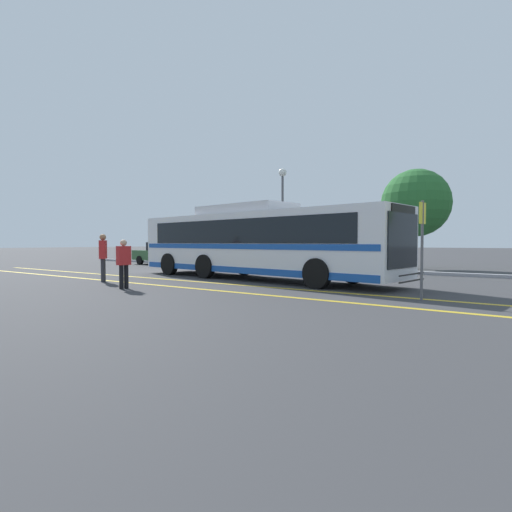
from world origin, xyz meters
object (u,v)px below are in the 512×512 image
object	(u,v)px
bus_stop_sign	(422,238)
tree_1	(416,203)
pedestrian_0	(124,261)
street_lamp	(283,197)
parked_car_1	(249,257)
pedestrian_1	(103,254)
transit_bus	(256,242)
parked_car_0	(164,254)

from	to	relation	value
bus_stop_sign	tree_1	world-z (taller)	tree_1
pedestrian_0	street_lamp	xyz separation A→B (m)	(-1.52, 12.40, 3.31)
parked_car_1	pedestrian_1	world-z (taller)	pedestrian_1
transit_bus	tree_1	xyz separation A→B (m)	(3.79, 10.44, 2.20)
tree_1	parked_car_1	bearing A→B (deg)	-147.79
transit_bus	tree_1	bearing A→B (deg)	167.82
pedestrian_1	street_lamp	distance (m)	11.89
bus_stop_sign	tree_1	size ratio (longest dim) A/B	0.46
tree_1	pedestrian_0	bearing A→B (deg)	-108.63
parked_car_0	parked_car_1	xyz separation A→B (m)	(6.81, 0.36, -0.08)
pedestrian_1	street_lamp	world-z (taller)	street_lamp
pedestrian_1	parked_car_1	bearing A→B (deg)	-43.79
bus_stop_sign	tree_1	xyz separation A→B (m)	(-3.20, 12.79, 2.11)
bus_stop_sign	pedestrian_0	bearing A→B (deg)	-63.13
parked_car_1	tree_1	distance (m)	9.99
parked_car_0	pedestrian_1	distance (m)	11.65
parked_car_0	street_lamp	distance (m)	8.98
pedestrian_0	bus_stop_sign	xyz separation A→B (m)	(8.50, 2.95, 0.73)
transit_bus	street_lamp	bearing A→B (deg)	-149.09
bus_stop_sign	street_lamp	distance (m)	14.02
parked_car_0	pedestrian_1	world-z (taller)	pedestrian_1
parked_car_0	parked_car_1	world-z (taller)	parked_car_0
pedestrian_0	transit_bus	bearing A→B (deg)	-8.11
bus_stop_sign	street_lamp	xyz separation A→B (m)	(-10.03, 9.45, 2.58)
parked_car_1	pedestrian_0	distance (m)	11.02
bus_stop_sign	tree_1	distance (m)	13.35
parked_car_1	pedestrian_1	bearing A→B (deg)	178.93
pedestrian_1	street_lamp	bearing A→B (deg)	-50.01
pedestrian_0	tree_1	distance (m)	16.85
transit_bus	parked_car_1	size ratio (longest dim) A/B	3.01
parked_car_0	pedestrian_0	world-z (taller)	pedestrian_0
transit_bus	pedestrian_0	size ratio (longest dim) A/B	7.96
pedestrian_0	bus_stop_sign	world-z (taller)	bus_stop_sign
transit_bus	pedestrian_0	distance (m)	5.54
transit_bus	bus_stop_sign	world-z (taller)	transit_bus
transit_bus	parked_car_0	world-z (taller)	transit_bus
parked_car_0	parked_car_1	distance (m)	6.82
parked_car_1	bus_stop_sign	xyz separation A→B (m)	(11.24, -7.72, 0.96)
pedestrian_1	street_lamp	xyz separation A→B (m)	(1.06, 11.41, 3.16)
bus_stop_sign	pedestrian_1	bearing A→B (deg)	-72.19
parked_car_1	bus_stop_sign	size ratio (longest dim) A/B	1.62
pedestrian_0	tree_1	world-z (taller)	tree_1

